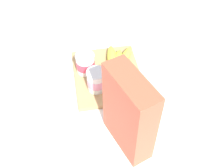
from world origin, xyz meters
TOP-DOWN VIEW (x-y plane):
  - ground_plane at (0.00, 0.00)m, footprint 2.40×2.40m
  - cutting_board at (0.00, 0.00)m, footprint 0.30×0.26m
  - cereal_box at (-0.29, -0.02)m, footprint 0.20×0.13m
  - yogurt_cup_front at (-0.07, 0.05)m, footprint 0.07×0.07m
  - yogurt_cup_back at (0.03, 0.08)m, footprint 0.07×0.07m
  - banana_bunch at (0.04, -0.05)m, footprint 0.18×0.14m
  - spoon at (0.21, -0.01)m, footprint 0.10×0.11m

SIDE VIEW (x-z plane):
  - ground_plane at x=0.00m, z-range 0.00..0.00m
  - spoon at x=0.21m, z-range 0.00..0.01m
  - cutting_board at x=0.00m, z-range 0.00..0.02m
  - banana_bunch at x=0.04m, z-range 0.02..0.06m
  - yogurt_cup_back at x=0.03m, z-range 0.02..0.10m
  - yogurt_cup_front at x=-0.07m, z-range 0.02..0.10m
  - cereal_box at x=-0.29m, z-range 0.00..0.29m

